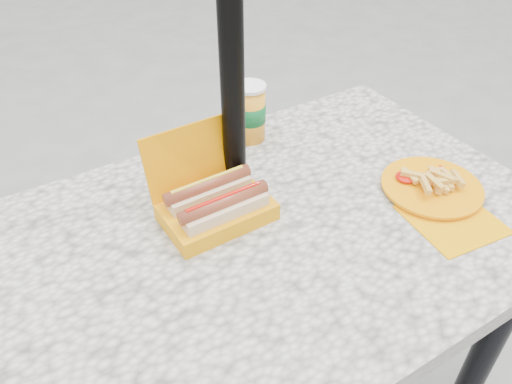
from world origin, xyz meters
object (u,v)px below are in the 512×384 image
hotdog_box (215,202)px  soda_cup (250,112)px  fries_plate (433,188)px  umbrella_pole (231,40)px

hotdog_box → soda_cup: bearing=44.5°
soda_cup → fries_plate: bearing=-60.5°
umbrella_pole → fries_plate: bearing=-34.5°
fries_plate → hotdog_box: bearing=158.2°
umbrella_pole → hotdog_box: bearing=-141.7°
hotdog_box → soda_cup: (0.23, 0.23, 0.04)m
hotdog_box → soda_cup: hotdog_box is taller
umbrella_pole → fries_plate: size_ratio=7.12×
umbrella_pole → hotdog_box: umbrella_pole is taller
soda_cup → hotdog_box: bearing=-134.4°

